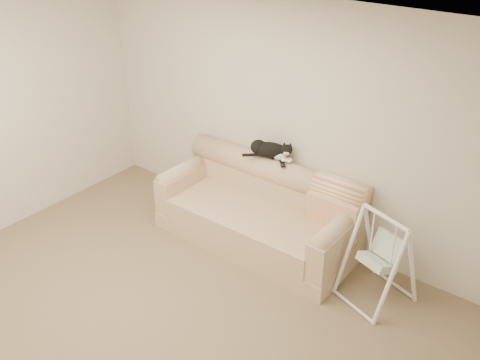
{
  "coord_description": "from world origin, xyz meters",
  "views": [
    {
      "loc": [
        2.82,
        -2.44,
        3.47
      ],
      "look_at": [
        -0.04,
        1.27,
        0.9
      ],
      "focal_mm": 40.0,
      "sensor_mm": 36.0,
      "label": 1
    }
  ],
  "objects_px": {
    "remote_a": "(267,156)",
    "tuxedo_cat": "(270,150)",
    "remote_b": "(282,163)",
    "baby_swing": "(380,258)",
    "sofa": "(260,212)"
  },
  "relations": [
    {
      "from": "sofa",
      "to": "remote_b",
      "type": "height_order",
      "value": "remote_b"
    },
    {
      "from": "sofa",
      "to": "baby_swing",
      "type": "relative_size",
      "value": 2.37
    },
    {
      "from": "sofa",
      "to": "remote_b",
      "type": "xyz_separation_m",
      "value": [
        0.13,
        0.21,
        0.56
      ]
    },
    {
      "from": "baby_swing",
      "to": "tuxedo_cat",
      "type": "bearing_deg",
      "value": 167.19
    },
    {
      "from": "remote_b",
      "to": "tuxedo_cat",
      "type": "xyz_separation_m",
      "value": [
        -0.18,
        0.03,
        0.09
      ]
    },
    {
      "from": "remote_a",
      "to": "baby_swing",
      "type": "relative_size",
      "value": 0.2
    },
    {
      "from": "remote_b",
      "to": "baby_swing",
      "type": "relative_size",
      "value": 0.17
    },
    {
      "from": "sofa",
      "to": "tuxedo_cat",
      "type": "distance_m",
      "value": 0.69
    },
    {
      "from": "remote_a",
      "to": "tuxedo_cat",
      "type": "relative_size",
      "value": 0.35
    },
    {
      "from": "sofa",
      "to": "baby_swing",
      "type": "height_order",
      "value": "baby_swing"
    },
    {
      "from": "sofa",
      "to": "tuxedo_cat",
      "type": "relative_size",
      "value": 4.17
    },
    {
      "from": "remote_a",
      "to": "remote_b",
      "type": "relative_size",
      "value": 1.15
    },
    {
      "from": "remote_a",
      "to": "tuxedo_cat",
      "type": "xyz_separation_m",
      "value": [
        0.05,
        -0.01,
        0.09
      ]
    },
    {
      "from": "remote_a",
      "to": "tuxedo_cat",
      "type": "height_order",
      "value": "tuxedo_cat"
    },
    {
      "from": "tuxedo_cat",
      "to": "baby_swing",
      "type": "relative_size",
      "value": 0.57
    }
  ]
}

